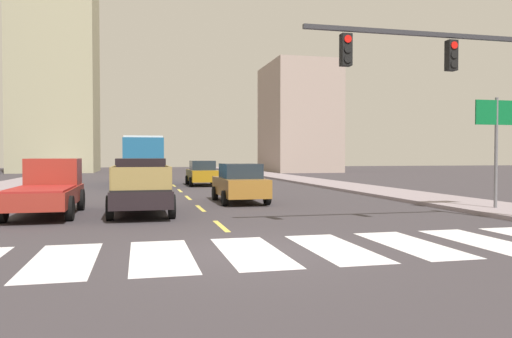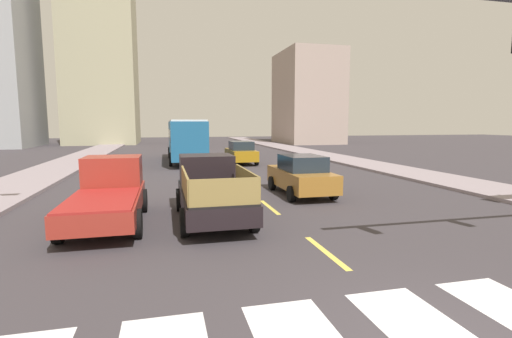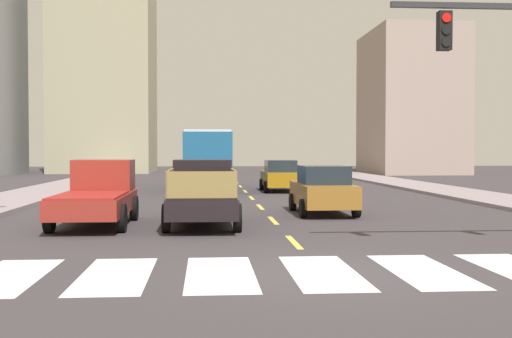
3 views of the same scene
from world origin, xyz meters
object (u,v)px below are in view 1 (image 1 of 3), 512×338
(pickup_dark, at_px, (48,188))
(traffic_signal_gantry, at_px, (484,82))
(sedan_far, at_px, (202,173))
(sedan_near_left, at_px, (240,183))
(pickup_stakebed, at_px, (141,187))
(direction_sign_green, at_px, (496,129))
(city_bus, at_px, (143,157))

(pickup_dark, distance_m, traffic_signal_gantry, 14.55)
(pickup_dark, bearing_deg, traffic_signal_gantry, -26.44)
(sedan_far, height_order, sedan_near_left, same)
(sedan_near_left, relative_size, traffic_signal_gantry, 0.55)
(pickup_stakebed, height_order, direction_sign_green, direction_sign_green)
(sedan_far, bearing_deg, traffic_signal_gantry, -78.10)
(sedan_far, distance_m, traffic_signal_gantry, 22.79)
(sedan_near_left, distance_m, direction_sign_green, 10.41)
(city_bus, relative_size, sedan_near_left, 2.45)
(traffic_signal_gantry, height_order, direction_sign_green, traffic_signal_gantry)
(pickup_stakebed, distance_m, sedan_near_left, 5.20)
(sedan_near_left, distance_m, traffic_signal_gantry, 11.04)
(sedan_far, height_order, traffic_signal_gantry, traffic_signal_gantry)
(pickup_dark, xyz_separation_m, sedan_near_left, (7.45, 2.73, -0.06))
(pickup_stakebed, distance_m, sedan_far, 16.27)
(traffic_signal_gantry, bearing_deg, pickup_stakebed, 146.73)
(sedan_near_left, xyz_separation_m, direction_sign_green, (8.43, -5.72, 2.17))
(traffic_signal_gantry, bearing_deg, sedan_far, 103.50)
(city_bus, relative_size, traffic_signal_gantry, 1.36)
(city_bus, distance_m, traffic_signal_gantry, 26.22)
(pickup_stakebed, xyz_separation_m, traffic_signal_gantry, (9.45, -6.20, 3.22))
(pickup_stakebed, bearing_deg, traffic_signal_gantry, -36.07)
(pickup_dark, height_order, traffic_signal_gantry, traffic_signal_gantry)
(city_bus, xyz_separation_m, traffic_signal_gantry, (9.25, -24.44, 2.21))
(direction_sign_green, bearing_deg, sedan_near_left, 145.83)
(pickup_dark, relative_size, direction_sign_green, 1.24)
(pickup_dark, height_order, sedan_near_left, pickup_dark)
(sedan_far, bearing_deg, pickup_dark, -117.08)
(city_bus, xyz_separation_m, direction_sign_green, (12.49, -20.99, 1.08))
(city_bus, bearing_deg, pickup_stakebed, -90.07)
(city_bus, bearing_deg, traffic_signal_gantry, -68.69)
(sedan_far, bearing_deg, direction_sign_green, -66.89)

